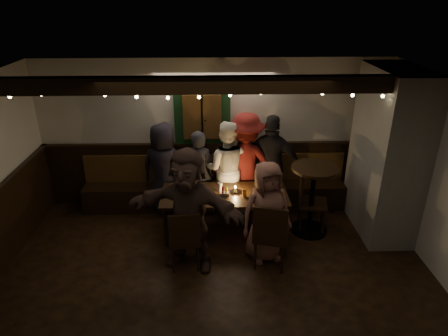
{
  "coord_description": "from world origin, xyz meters",
  "views": [
    {
      "loc": [
        -0.04,
        -4.09,
        3.61
      ],
      "look_at": [
        0.14,
        1.6,
        1.05
      ],
      "focal_mm": 32.0,
      "sensor_mm": 36.0,
      "label": 1
    }
  ],
  "objects_px": {
    "person_e": "(272,164)",
    "person_f": "(188,210)",
    "chair_end": "(307,198)",
    "person_a": "(164,169)",
    "person_c": "(227,168)",
    "person_d": "(245,163)",
    "chair_near_right": "(271,233)",
    "high_top": "(313,192)",
    "person_g": "(266,212)",
    "chair_near_left": "(185,237)",
    "person_b": "(199,172)",
    "dining_table": "(224,197)"
  },
  "relations": [
    {
      "from": "person_e",
      "to": "person_f",
      "type": "relative_size",
      "value": 0.98
    },
    {
      "from": "chair_end",
      "to": "person_a",
      "type": "distance_m",
      "value": 2.44
    },
    {
      "from": "person_a",
      "to": "person_c",
      "type": "height_order",
      "value": "person_c"
    },
    {
      "from": "person_d",
      "to": "chair_near_right",
      "type": "bearing_deg",
      "value": 100.94
    },
    {
      "from": "person_f",
      "to": "chair_end",
      "type": "bearing_deg",
      "value": 44.73
    },
    {
      "from": "chair_near_right",
      "to": "high_top",
      "type": "distance_m",
      "value": 1.21
    },
    {
      "from": "chair_near_right",
      "to": "person_g",
      "type": "bearing_deg",
      "value": 97.65
    },
    {
      "from": "chair_near_left",
      "to": "chair_near_right",
      "type": "distance_m",
      "value": 1.17
    },
    {
      "from": "person_a",
      "to": "person_f",
      "type": "relative_size",
      "value": 0.91
    },
    {
      "from": "chair_end",
      "to": "person_b",
      "type": "relative_size",
      "value": 0.66
    },
    {
      "from": "person_g",
      "to": "person_a",
      "type": "bearing_deg",
      "value": 122.4
    },
    {
      "from": "chair_near_left",
      "to": "person_f",
      "type": "bearing_deg",
      "value": 59.13
    },
    {
      "from": "person_g",
      "to": "person_c",
      "type": "bearing_deg",
      "value": 94.54
    },
    {
      "from": "chair_near_right",
      "to": "person_c",
      "type": "relative_size",
      "value": 0.61
    },
    {
      "from": "dining_table",
      "to": "chair_end",
      "type": "bearing_deg",
      "value": 4.31
    },
    {
      "from": "dining_table",
      "to": "chair_near_right",
      "type": "relative_size",
      "value": 1.92
    },
    {
      "from": "person_f",
      "to": "chair_near_left",
      "type": "bearing_deg",
      "value": -102.19
    },
    {
      "from": "dining_table",
      "to": "person_e",
      "type": "height_order",
      "value": "person_e"
    },
    {
      "from": "high_top",
      "to": "person_c",
      "type": "height_order",
      "value": "person_c"
    },
    {
      "from": "chair_end",
      "to": "chair_near_left",
      "type": "bearing_deg",
      "value": -152.31
    },
    {
      "from": "person_b",
      "to": "person_c",
      "type": "xyz_separation_m",
      "value": [
        0.48,
        -0.03,
        0.08
      ]
    },
    {
      "from": "dining_table",
      "to": "person_a",
      "type": "xyz_separation_m",
      "value": [
        -1.01,
        0.73,
        0.17
      ]
    },
    {
      "from": "high_top",
      "to": "chair_end",
      "type": "bearing_deg",
      "value": 115.05
    },
    {
      "from": "dining_table",
      "to": "person_a",
      "type": "bearing_deg",
      "value": 143.86
    },
    {
      "from": "chair_end",
      "to": "person_g",
      "type": "distance_m",
      "value": 1.1
    },
    {
      "from": "chair_end",
      "to": "person_d",
      "type": "distance_m",
      "value": 1.21
    },
    {
      "from": "person_b",
      "to": "person_g",
      "type": "distance_m",
      "value": 1.68
    },
    {
      "from": "dining_table",
      "to": "chair_near_left",
      "type": "height_order",
      "value": "chair_near_left"
    },
    {
      "from": "chair_end",
      "to": "person_e",
      "type": "bearing_deg",
      "value": 128.45
    },
    {
      "from": "high_top",
      "to": "person_b",
      "type": "height_order",
      "value": "person_b"
    },
    {
      "from": "chair_near_left",
      "to": "person_d",
      "type": "bearing_deg",
      "value": 60.2
    },
    {
      "from": "chair_near_right",
      "to": "high_top",
      "type": "bearing_deg",
      "value": 49.57
    },
    {
      "from": "chair_end",
      "to": "chair_near_right",
      "type": "bearing_deg",
      "value": -125.78
    },
    {
      "from": "person_d",
      "to": "high_top",
      "type": "bearing_deg",
      "value": 145.87
    },
    {
      "from": "person_e",
      "to": "dining_table",
      "type": "bearing_deg",
      "value": 56.09
    },
    {
      "from": "high_top",
      "to": "person_b",
      "type": "xyz_separation_m",
      "value": [
        -1.8,
        0.71,
        0.03
      ]
    },
    {
      "from": "person_e",
      "to": "high_top",
      "type": "bearing_deg",
      "value": 141.65
    },
    {
      "from": "dining_table",
      "to": "chair_near_right",
      "type": "height_order",
      "value": "chair_near_right"
    },
    {
      "from": "chair_end",
      "to": "high_top",
      "type": "bearing_deg",
      "value": -64.95
    },
    {
      "from": "high_top",
      "to": "person_g",
      "type": "xyz_separation_m",
      "value": [
        -0.82,
        -0.66,
        0.03
      ]
    },
    {
      "from": "dining_table",
      "to": "high_top",
      "type": "distance_m",
      "value": 1.38
    },
    {
      "from": "dining_table",
      "to": "person_f",
      "type": "xyz_separation_m",
      "value": [
        -0.51,
        -0.8,
        0.25
      ]
    },
    {
      "from": "dining_table",
      "to": "person_g",
      "type": "bearing_deg",
      "value": -49.32
    },
    {
      "from": "dining_table",
      "to": "high_top",
      "type": "relative_size",
      "value": 1.72
    },
    {
      "from": "high_top",
      "to": "chair_near_right",
      "type": "bearing_deg",
      "value": -130.43
    },
    {
      "from": "chair_near_left",
      "to": "person_c",
      "type": "distance_m",
      "value": 1.73
    },
    {
      "from": "dining_table",
      "to": "chair_near_right",
      "type": "distance_m",
      "value": 1.1
    },
    {
      "from": "high_top",
      "to": "person_b",
      "type": "distance_m",
      "value": 1.93
    },
    {
      "from": "dining_table",
      "to": "chair_near_left",
      "type": "relative_size",
      "value": 2.11
    },
    {
      "from": "person_a",
      "to": "person_g",
      "type": "bearing_deg",
      "value": 153.64
    }
  ]
}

